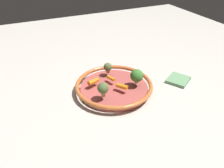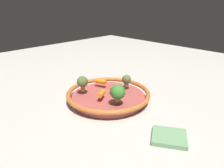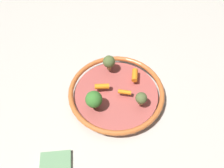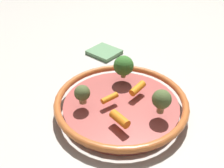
{
  "view_description": "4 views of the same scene",
  "coord_description": "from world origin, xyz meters",
  "px_view_note": "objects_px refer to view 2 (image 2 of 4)",
  "views": [
    {
      "loc": [
        0.35,
        0.73,
        0.57
      ],
      "look_at": [
        0.02,
        0.03,
        0.06
      ],
      "focal_mm": 35.62,
      "sensor_mm": 36.0,
      "label": 1
    },
    {
      "loc": [
        -0.57,
        0.55,
        0.39
      ],
      "look_at": [
        -0.02,
        -0.0,
        0.08
      ],
      "focal_mm": 34.49,
      "sensor_mm": 36.0,
      "label": 2
    },
    {
      "loc": [
        -0.47,
        -0.21,
        0.74
      ],
      "look_at": [
        0.01,
        0.02,
        0.06
      ],
      "focal_mm": 39.4,
      "sensor_mm": 36.0,
      "label": 3
    },
    {
      "loc": [
        0.49,
        -0.19,
        0.45
      ],
      "look_at": [
        -0.03,
        -0.02,
        0.07
      ],
      "focal_mm": 41.8,
      "sensor_mm": 36.0,
      "label": 4
    }
  ],
  "objects_px": {
    "broccoli_floret_edge": "(82,82)",
    "broccoli_floret_large": "(127,80)",
    "serving_bowl": "(108,96)",
    "baby_carrot_left": "(114,88)",
    "broccoli_floret_mid": "(118,92)",
    "baby_carrot_back": "(101,94)",
    "baby_carrot_near_rim": "(101,81)",
    "dish_towel": "(169,137)"
  },
  "relations": [
    {
      "from": "baby_carrot_near_rim",
      "to": "broccoli_floret_large",
      "type": "distance_m",
      "value": 0.12
    },
    {
      "from": "broccoli_floret_large",
      "to": "broccoli_floret_edge",
      "type": "distance_m",
      "value": 0.19
    },
    {
      "from": "broccoli_floret_edge",
      "to": "broccoli_floret_mid",
      "type": "relative_size",
      "value": 0.94
    },
    {
      "from": "serving_bowl",
      "to": "baby_carrot_back",
      "type": "height_order",
      "value": "baby_carrot_back"
    },
    {
      "from": "baby_carrot_near_rim",
      "to": "broccoli_floret_mid",
      "type": "relative_size",
      "value": 0.78
    },
    {
      "from": "dish_towel",
      "to": "broccoli_floret_edge",
      "type": "bearing_deg",
      "value": 2.36
    },
    {
      "from": "broccoli_floret_edge",
      "to": "broccoli_floret_large",
      "type": "bearing_deg",
      "value": -119.48
    },
    {
      "from": "serving_bowl",
      "to": "broccoli_floret_large",
      "type": "relative_size",
      "value": 7.0
    },
    {
      "from": "serving_bowl",
      "to": "baby_carrot_left",
      "type": "xyz_separation_m",
      "value": [
        -0.0,
        -0.03,
        0.03
      ]
    },
    {
      "from": "baby_carrot_near_rim",
      "to": "baby_carrot_back",
      "type": "bearing_deg",
      "value": 138.83
    },
    {
      "from": "dish_towel",
      "to": "broccoli_floret_mid",
      "type": "bearing_deg",
      "value": -3.17
    },
    {
      "from": "broccoli_floret_large",
      "to": "broccoli_floret_mid",
      "type": "xyz_separation_m",
      "value": [
        -0.08,
        0.13,
        0.01
      ]
    },
    {
      "from": "baby_carrot_near_rim",
      "to": "broccoli_floret_edge",
      "type": "height_order",
      "value": "broccoli_floret_edge"
    },
    {
      "from": "baby_carrot_back",
      "to": "broccoli_floret_mid",
      "type": "height_order",
      "value": "broccoli_floret_mid"
    },
    {
      "from": "serving_bowl",
      "to": "baby_carrot_near_rim",
      "type": "distance_m",
      "value": 0.09
    },
    {
      "from": "broccoli_floret_large",
      "to": "broccoli_floret_mid",
      "type": "bearing_deg",
      "value": 119.56
    },
    {
      "from": "baby_carrot_left",
      "to": "broccoli_floret_edge",
      "type": "xyz_separation_m",
      "value": [
        0.08,
        0.1,
        0.03
      ]
    },
    {
      "from": "broccoli_floret_large",
      "to": "baby_carrot_left",
      "type": "bearing_deg",
      "value": 80.94
    },
    {
      "from": "broccoli_floret_large",
      "to": "broccoli_floret_edge",
      "type": "relative_size",
      "value": 0.8
    },
    {
      "from": "baby_carrot_near_rim",
      "to": "broccoli_floret_edge",
      "type": "distance_m",
      "value": 0.11
    },
    {
      "from": "baby_carrot_near_rim",
      "to": "baby_carrot_back",
      "type": "xyz_separation_m",
      "value": [
        -0.1,
        0.08,
        -0.0
      ]
    },
    {
      "from": "baby_carrot_left",
      "to": "broccoli_floret_large",
      "type": "bearing_deg",
      "value": -99.06
    },
    {
      "from": "broccoli_floret_edge",
      "to": "dish_towel",
      "type": "bearing_deg",
      "value": -177.64
    },
    {
      "from": "broccoli_floret_large",
      "to": "baby_carrot_back",
      "type": "bearing_deg",
      "value": 90.13
    },
    {
      "from": "baby_carrot_back",
      "to": "broccoli_floret_edge",
      "type": "bearing_deg",
      "value": 10.86
    },
    {
      "from": "serving_bowl",
      "to": "baby_carrot_near_rim",
      "type": "bearing_deg",
      "value": -22.47
    },
    {
      "from": "baby_carrot_near_rim",
      "to": "dish_towel",
      "type": "bearing_deg",
      "value": 167.84
    },
    {
      "from": "baby_carrot_near_rim",
      "to": "baby_carrot_left",
      "type": "relative_size",
      "value": 1.11
    },
    {
      "from": "broccoli_floret_edge",
      "to": "broccoli_floret_mid",
      "type": "xyz_separation_m",
      "value": [
        -0.17,
        -0.03,
        -0.0
      ]
    },
    {
      "from": "broccoli_floret_mid",
      "to": "baby_carrot_left",
      "type": "bearing_deg",
      "value": -38.85
    },
    {
      "from": "baby_carrot_left",
      "to": "baby_carrot_near_rim",
      "type": "bearing_deg",
      "value": -2.3
    },
    {
      "from": "broccoli_floret_edge",
      "to": "baby_carrot_back",
      "type": "bearing_deg",
      "value": -169.14
    },
    {
      "from": "baby_carrot_back",
      "to": "dish_towel",
      "type": "relative_size",
      "value": 0.49
    },
    {
      "from": "baby_carrot_left",
      "to": "broccoli_floret_mid",
      "type": "relative_size",
      "value": 0.7
    },
    {
      "from": "serving_bowl",
      "to": "broccoli_floret_mid",
      "type": "relative_size",
      "value": 5.27
    },
    {
      "from": "broccoli_floret_large",
      "to": "serving_bowl",
      "type": "bearing_deg",
      "value": 82.18
    },
    {
      "from": "baby_carrot_back",
      "to": "broccoli_floret_edge",
      "type": "distance_m",
      "value": 0.1
    },
    {
      "from": "baby_carrot_left",
      "to": "dish_towel",
      "type": "height_order",
      "value": "baby_carrot_left"
    },
    {
      "from": "serving_bowl",
      "to": "baby_carrot_near_rim",
      "type": "relative_size",
      "value": 6.77
    },
    {
      "from": "serving_bowl",
      "to": "broccoli_floret_edge",
      "type": "relative_size",
      "value": 5.63
    },
    {
      "from": "serving_bowl",
      "to": "baby_carrot_back",
      "type": "relative_size",
      "value": 6.77
    },
    {
      "from": "serving_bowl",
      "to": "broccoli_floret_mid",
      "type": "bearing_deg",
      "value": 156.45
    }
  ]
}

